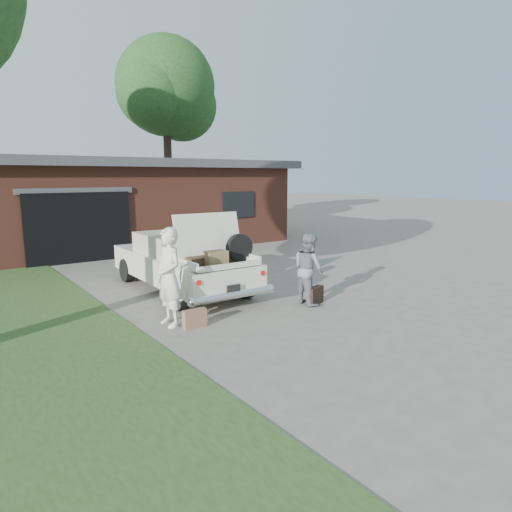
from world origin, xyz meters
TOP-DOWN VIEW (x-y plane):
  - ground at (0.00, 0.00)m, footprint 90.00×90.00m
  - house at (0.98, 11.47)m, footprint 12.80×7.80m
  - tree_right at (5.95, 17.03)m, footprint 6.10×5.31m
  - sedan at (-0.51, 2.91)m, footprint 1.91×4.73m
  - woman_left at (-1.91, 0.65)m, footprint 0.46×0.68m
  - woman_right at (1.11, 0.23)m, footprint 0.68×0.82m
  - suitcase_left at (-1.61, 0.27)m, footprint 0.44×0.14m
  - suitcase_right at (1.20, 0.10)m, footprint 0.51×0.30m

SIDE VIEW (x-z plane):
  - ground at x=0.00m, z-range 0.00..0.00m
  - suitcase_left at x=-1.61m, z-range 0.00..0.34m
  - suitcase_right at x=1.20m, z-range 0.00..0.38m
  - sedan at x=-0.51m, z-range -0.27..1.65m
  - woman_right at x=1.11m, z-range 0.00..1.52m
  - woman_left at x=-1.91m, z-range 0.00..1.81m
  - house at x=0.98m, z-range 0.02..3.32m
  - tree_right at x=5.95m, z-range 2.08..12.21m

